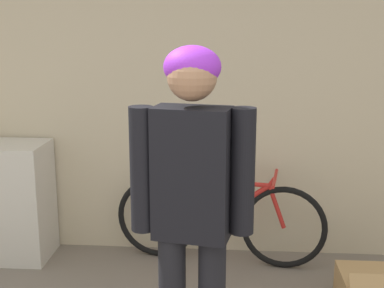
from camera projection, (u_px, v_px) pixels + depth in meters
wall_back at (168, 94)px, 4.22m from camera, size 8.00×0.07×2.60m
person at (192, 194)px, 2.53m from camera, size 0.59×0.26×1.76m
bicycle at (219, 220)px, 4.16m from camera, size 1.65×0.46×0.73m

